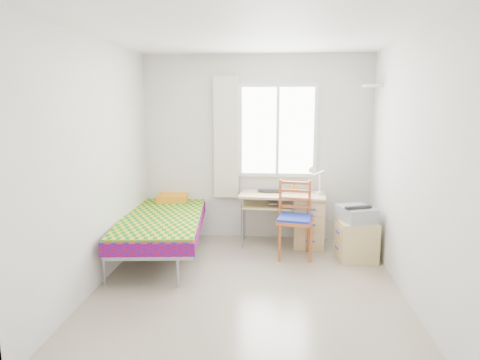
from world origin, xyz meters
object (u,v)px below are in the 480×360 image
(chair, at_px, (295,214))
(cabinet, at_px, (356,241))
(printer, at_px, (356,213))
(desk, at_px, (304,217))
(bed, at_px, (164,220))

(chair, relative_size, cabinet, 1.94)
(cabinet, distance_m, printer, 0.34)
(desk, distance_m, cabinet, 0.82)
(cabinet, height_order, printer, printer)
(desk, bearing_deg, chair, -104.60)
(bed, xyz_separation_m, desk, (1.82, 0.48, -0.05))
(bed, relative_size, printer, 4.14)
(desk, distance_m, chair, 0.46)
(chair, distance_m, printer, 0.75)
(desk, height_order, chair, chair)
(chair, bearing_deg, bed, -167.23)
(cabinet, bearing_deg, printer, 100.09)
(bed, height_order, desk, bed)
(cabinet, xyz_separation_m, printer, (-0.01, 0.03, 0.34))
(bed, relative_size, desk, 1.87)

